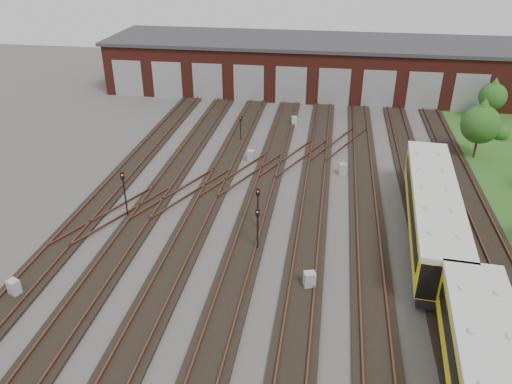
# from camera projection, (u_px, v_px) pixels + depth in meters

# --- Properties ---
(ground) EXTENTS (120.00, 120.00, 0.00)m
(ground) POSITION_uv_depth(u_px,v_px,m) (268.00, 284.00, 29.36)
(ground) COLOR #43413E
(ground) RESTS_ON ground
(track_network) EXTENTS (30.40, 70.00, 0.33)m
(track_network) POSITION_uv_depth(u_px,v_px,m) (267.00, 276.00, 29.84)
(track_network) COLOR black
(track_network) RESTS_ON ground
(maintenance_shed) EXTENTS (51.00, 12.50, 6.35)m
(maintenance_shed) POSITION_uv_depth(u_px,v_px,m) (311.00, 65.00, 62.69)
(maintenance_shed) COLOR #591E16
(maintenance_shed) RESTS_ON ground
(signal_mast_0) EXTENTS (0.31, 0.30, 3.60)m
(signal_mast_0) POSITION_uv_depth(u_px,v_px,m) (124.00, 189.00, 35.06)
(signal_mast_0) COLOR black
(signal_mast_0) RESTS_ON ground
(signal_mast_1) EXTENTS (0.26, 0.24, 3.05)m
(signal_mast_1) POSITION_uv_depth(u_px,v_px,m) (258.00, 224.00, 31.57)
(signal_mast_1) COLOR black
(signal_mast_1) RESTS_ON ground
(signal_mast_2) EXTENTS (0.25, 0.23, 2.59)m
(signal_mast_2) POSITION_uv_depth(u_px,v_px,m) (241.00, 125.00, 48.11)
(signal_mast_2) COLOR black
(signal_mast_2) RESTS_ON ground
(signal_mast_3) EXTENTS (0.27, 0.25, 3.17)m
(signal_mast_3) POSITION_uv_depth(u_px,v_px,m) (258.00, 204.00, 33.75)
(signal_mast_3) COLOR black
(signal_mast_3) RESTS_ON ground
(relay_cabinet_0) EXTENTS (0.79, 0.73, 1.05)m
(relay_cabinet_0) POSITION_uv_depth(u_px,v_px,m) (14.00, 288.00, 28.22)
(relay_cabinet_0) COLOR #9DA0A2
(relay_cabinet_0) RESTS_ON ground
(relay_cabinet_1) EXTENTS (0.66, 0.57, 1.01)m
(relay_cabinet_1) POSITION_uv_depth(u_px,v_px,m) (251.00, 156.00, 44.60)
(relay_cabinet_1) COLOR #9DA0A2
(relay_cabinet_1) RESTS_ON ground
(relay_cabinet_2) EXTENTS (0.79, 0.72, 1.08)m
(relay_cabinet_2) POSITION_uv_depth(u_px,v_px,m) (309.00, 280.00, 28.81)
(relay_cabinet_2) COLOR #9DA0A2
(relay_cabinet_2) RESTS_ON ground
(relay_cabinet_3) EXTENTS (0.68, 0.61, 0.96)m
(relay_cabinet_3) POSITION_uv_depth(u_px,v_px,m) (294.00, 121.00, 52.65)
(relay_cabinet_3) COLOR #9DA0A2
(relay_cabinet_3) RESTS_ON ground
(relay_cabinet_4) EXTENTS (0.67, 0.59, 1.00)m
(relay_cabinet_4) POSITION_uv_depth(u_px,v_px,m) (343.00, 169.00, 42.15)
(relay_cabinet_4) COLOR #9DA0A2
(relay_cabinet_4) RESTS_ON ground
(tree_0) EXTENTS (3.39, 3.39, 5.62)m
(tree_0) POSITION_uv_depth(u_px,v_px,m) (481.00, 120.00, 43.76)
(tree_0) COLOR #332417
(tree_0) RESTS_ON ground
(tree_1) EXTENTS (2.89, 2.89, 4.78)m
(tree_1) POSITION_uv_depth(u_px,v_px,m) (493.00, 93.00, 52.58)
(tree_1) COLOR #332417
(tree_1) RESTS_ON ground
(bush_1) EXTENTS (1.59, 1.59, 1.59)m
(bush_1) POSITION_uv_depth(u_px,v_px,m) (501.00, 131.00, 49.16)
(bush_1) COLOR #204B15
(bush_1) RESTS_ON ground
(bush_2) EXTENTS (1.25, 1.25, 1.25)m
(bush_2) POSITION_uv_depth(u_px,v_px,m) (481.00, 114.00, 54.10)
(bush_2) COLOR #204B15
(bush_2) RESTS_ON ground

